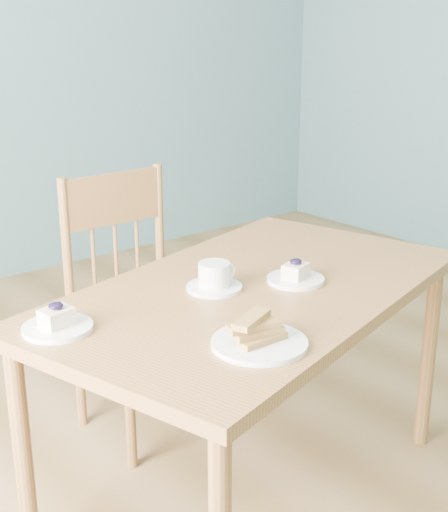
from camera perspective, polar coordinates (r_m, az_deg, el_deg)
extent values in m
cube|color=olive|center=(2.45, 6.08, -17.79)|extent=(5.00, 5.00, 0.01)
cube|color=olive|center=(2.05, 2.43, -2.88)|extent=(1.47, 1.06, 0.04)
cylinder|color=olive|center=(2.57, 16.03, -7.73)|extent=(0.05, 0.05, 0.67)
cylinder|color=olive|center=(2.02, -15.77, -15.35)|extent=(0.05, 0.05, 0.67)
cylinder|color=olive|center=(2.82, 3.72, -4.62)|extent=(0.05, 0.05, 0.67)
cube|color=olive|center=(2.54, -6.30, -4.93)|extent=(0.43, 0.41, 0.04)
cylinder|color=olive|center=(2.42, -7.51, -12.24)|extent=(0.03, 0.03, 0.42)
cylinder|color=olive|center=(2.60, -0.58, -9.74)|extent=(0.03, 0.03, 0.42)
cylinder|color=olive|center=(2.69, -11.49, -9.20)|extent=(0.03, 0.03, 0.42)
cylinder|color=olive|center=(2.85, -4.97, -7.18)|extent=(0.03, 0.03, 0.42)
cylinder|color=olive|center=(2.51, -12.50, 0.79)|extent=(0.03, 0.03, 0.48)
cylinder|color=olive|center=(2.69, -5.20, 2.37)|extent=(0.03, 0.03, 0.48)
cube|color=olive|center=(2.56, -8.87, 4.55)|extent=(0.37, 0.03, 0.18)
cylinder|color=olive|center=(2.58, -10.36, -0.82)|extent=(0.01, 0.01, 0.28)
cylinder|color=olive|center=(2.62, -8.62, -0.41)|extent=(0.01, 0.01, 0.28)
cylinder|color=olive|center=(2.67, -6.94, -0.01)|extent=(0.01, 0.01, 0.28)
cylinder|color=white|center=(2.08, 5.74, -1.89)|extent=(0.17, 0.17, 0.01)
cube|color=beige|center=(2.08, 5.76, -1.18)|extent=(0.09, 0.07, 0.04)
ellipsoid|color=black|center=(2.07, 5.79, -0.43)|extent=(0.04, 0.04, 0.02)
sphere|color=black|center=(2.08, 5.91, -0.36)|extent=(0.01, 0.01, 0.01)
sphere|color=black|center=(2.07, 5.48, -0.44)|extent=(0.01, 0.01, 0.01)
sphere|color=black|center=(2.06, 6.03, -0.49)|extent=(0.01, 0.01, 0.01)
cylinder|color=white|center=(1.80, -13.17, -5.61)|extent=(0.17, 0.17, 0.01)
cube|color=beige|center=(1.79, -13.23, -4.79)|extent=(0.08, 0.07, 0.04)
ellipsoid|color=black|center=(1.78, -13.30, -3.90)|extent=(0.04, 0.04, 0.02)
sphere|color=black|center=(1.79, -13.06, -3.80)|extent=(0.02, 0.02, 0.02)
sphere|color=black|center=(1.78, -13.66, -3.91)|extent=(0.02, 0.02, 0.02)
sphere|color=black|center=(1.77, -13.07, -3.99)|extent=(0.02, 0.02, 0.02)
cylinder|color=white|center=(2.02, -0.79, -2.53)|extent=(0.16, 0.16, 0.01)
cylinder|color=white|center=(2.00, -0.79, -1.47)|extent=(0.10, 0.10, 0.07)
cylinder|color=#9C7945|center=(1.99, -0.79, -0.74)|extent=(0.08, 0.08, 0.00)
torus|color=white|center=(2.03, 0.29, -1.24)|extent=(0.05, 0.02, 0.05)
cylinder|color=white|center=(1.68, 2.85, -6.98)|extent=(0.23, 0.23, 0.01)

